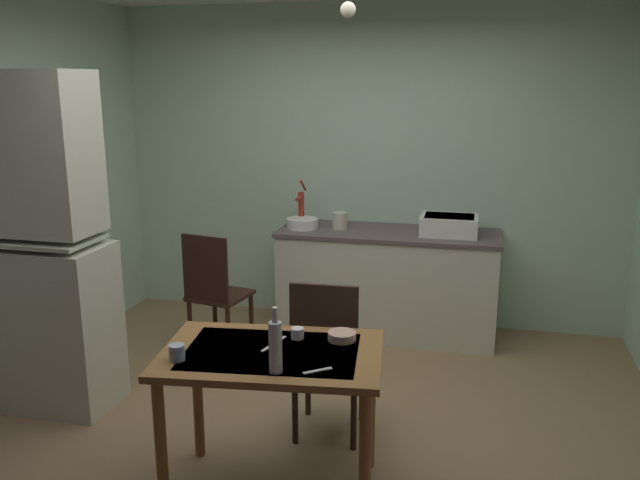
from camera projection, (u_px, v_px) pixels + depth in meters
name	position (u px, v px, depth m)	size (l,w,h in m)	color
ground_plane	(310.00, 427.00, 3.98)	(5.25, 5.25, 0.00)	#8D704F
wall_back	(368.00, 167.00, 5.55)	(4.35, 0.10, 2.66)	#B1D0B4
hutch_cabinet	(41.00, 256.00, 4.06)	(0.81, 0.48, 2.11)	beige
counter_cabinet	(387.00, 283.00, 5.36)	(1.76, 0.64, 0.86)	beige
sink_basin	(449.00, 225.00, 5.13)	(0.44, 0.34, 0.15)	white
hand_pump	(301.00, 205.00, 5.43)	(0.05, 0.27, 0.39)	maroon
mixing_bowl_counter	(302.00, 223.00, 5.36)	(0.26, 0.26, 0.08)	white
stoneware_crock	(340.00, 221.00, 5.33)	(0.12, 0.12, 0.14)	beige
dining_table	(272.00, 373.00, 3.20)	(1.14, 0.81, 0.77)	brown
chair_far_side	(327.00, 357.00, 3.75)	(0.41, 0.41, 0.98)	#342219
chair_by_counter	(215.00, 291.00, 4.94)	(0.47, 0.47, 0.95)	black
serving_bowl_wide	(342.00, 336.00, 3.31)	(0.14, 0.14, 0.04)	tan
mug_dark	(177.00, 352.00, 3.07)	(0.07, 0.07, 0.08)	#9EB2C6
teacup_cream	(297.00, 333.00, 3.32)	(0.07, 0.07, 0.06)	white
glass_bottle	(275.00, 346.00, 2.92)	(0.06, 0.06, 0.31)	#B7BCC1
table_knife	(274.00, 344.00, 3.26)	(0.22, 0.02, 0.01)	silver
teaspoon_near_bowl	(318.00, 371.00, 2.96)	(0.14, 0.02, 0.01)	beige
pendant_bulb	(348.00, 10.00, 3.35)	(0.08, 0.08, 0.08)	#F9EFCC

